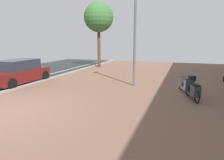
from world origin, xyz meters
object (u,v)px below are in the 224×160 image
Objects in this scene: scooter_near at (188,85)px; parked_car_near at (19,72)px; scooter_mid at (194,91)px; lamp_post at (135,25)px; street_tree at (99,18)px.

parked_car_near is (-9.77, -0.77, 0.25)m from scooter_near.
scooter_mid is at bearing -2.39° from parked_car_near.
lamp_post reaches higher than street_tree.
scooter_mid is 0.28× the size of street_tree.
parked_car_near is (-10.01, 0.42, 0.28)m from scooter_mid.
scooter_mid is at bearing -33.51° from lamp_post.
lamp_post is 1.03× the size of street_tree.
scooter_near is at bearing -45.18° from street_tree.
street_tree is (-8.41, 9.41, 4.27)m from scooter_mid.
lamp_post is at bearing -54.45° from street_tree.
lamp_post is (-3.21, 2.12, 3.06)m from scooter_mid.
scooter_near is 12.34m from street_tree.
lamp_post reaches higher than parked_car_near.
scooter_mid is at bearing -48.20° from street_tree.
street_tree reaches higher than parked_car_near.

